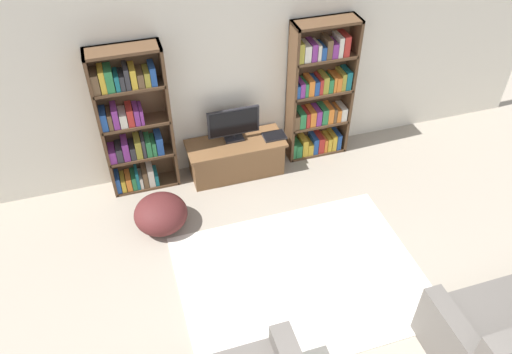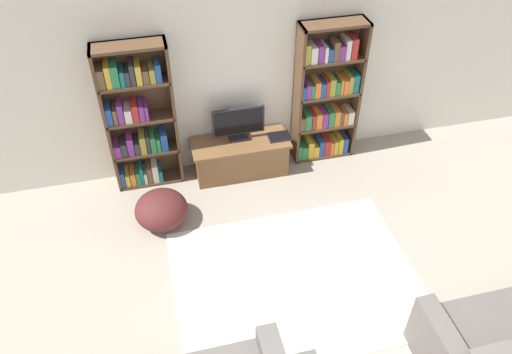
% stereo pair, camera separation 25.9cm
% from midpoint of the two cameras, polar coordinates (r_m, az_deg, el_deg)
% --- Properties ---
extents(wall_back, '(8.80, 0.06, 2.60)m').
position_cam_midpoint_polar(wall_back, '(6.18, -1.72, 11.71)').
color(wall_back, silver).
rests_on(wall_back, ground_plane).
extents(bookshelf_left, '(0.83, 0.30, 1.91)m').
position_cam_midpoint_polar(bookshelf_left, '(6.13, -12.16, 6.40)').
color(bookshelf_left, '#513823').
rests_on(bookshelf_left, ground_plane).
extents(bookshelf_right, '(0.83, 0.30, 1.91)m').
position_cam_midpoint_polar(bookshelf_right, '(6.56, 9.12, 9.02)').
color(bookshelf_right, '#513823').
rests_on(bookshelf_right, ground_plane).
extents(tv_stand, '(1.26, 0.51, 0.49)m').
position_cam_midpoint_polar(tv_stand, '(6.52, -0.66, 2.33)').
color(tv_stand, brown).
rests_on(tv_stand, ground_plane).
extents(television, '(0.67, 0.16, 0.45)m').
position_cam_midpoint_polar(television, '(6.29, -0.84, 6.15)').
color(television, black).
rests_on(television, tv_stand).
extents(laptop, '(0.29, 0.21, 0.03)m').
position_cam_midpoint_polar(laptop, '(6.45, 3.82, 4.61)').
color(laptop, '#28282D').
rests_on(laptop, tv_stand).
extents(area_rug, '(2.56, 1.96, 0.02)m').
position_cam_midpoint_polar(area_rug, '(5.45, 6.00, -11.64)').
color(area_rug, beige).
rests_on(area_rug, ground_plane).
extents(beanbag_ottoman, '(0.62, 0.62, 0.42)m').
position_cam_midpoint_polar(beanbag_ottoman, '(5.92, -9.54, -3.72)').
color(beanbag_ottoman, '#4C1E1E').
rests_on(beanbag_ottoman, ground_plane).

